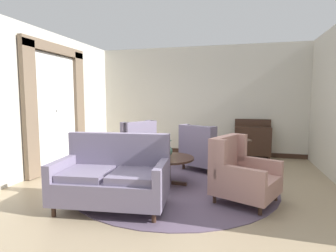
{
  "coord_description": "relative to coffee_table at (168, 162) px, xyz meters",
  "views": [
    {
      "loc": [
        1.1,
        -4.38,
        1.57
      ],
      "look_at": [
        -0.14,
        0.37,
        1.06
      ],
      "focal_mm": 29.09,
      "sensor_mm": 36.0,
      "label": 1
    }
  ],
  "objects": [
    {
      "name": "ground",
      "position": [
        0.13,
        -0.3,
        -0.42
      ],
      "size": [
        9.01,
        9.01,
        0.0
      ],
      "primitive_type": "plane",
      "color": "#9E896B"
    },
    {
      "name": "wall_back",
      "position": [
        0.13,
        2.92,
        1.07
      ],
      "size": [
        5.92,
        0.08,
        2.98
      ],
      "primitive_type": "cube",
      "color": "beige",
      "rests_on": "ground"
    },
    {
      "name": "wall_left",
      "position": [
        -2.75,
        0.66,
        1.07
      ],
      "size": [
        0.08,
        4.51,
        2.98
      ],
      "primitive_type": "cube",
      "color": "beige",
      "rests_on": "ground"
    },
    {
      "name": "baseboard_back",
      "position": [
        0.13,
        2.86,
        -0.36
      ],
      "size": [
        5.76,
        0.03,
        0.12
      ],
      "primitive_type": "cube",
      "color": "#382319",
      "rests_on": "ground"
    },
    {
      "name": "area_rug",
      "position": [
        0.13,
        -0.0,
        -0.41
      ],
      "size": [
        3.59,
        3.59,
        0.01
      ],
      "primitive_type": "cylinder",
      "color": "#5B4C60",
      "rests_on": "ground"
    },
    {
      "name": "window_with_curtains",
      "position": [
        -2.65,
        0.48,
        1.03
      ],
      "size": [
        0.12,
        1.97,
        2.72
      ],
      "color": "silver"
    },
    {
      "name": "coffee_table",
      "position": [
        0.0,
        0.0,
        0.0
      ],
      "size": [
        0.95,
        0.95,
        0.5
      ],
      "color": "#382319",
      "rests_on": "ground"
    },
    {
      "name": "porcelain_vase",
      "position": [
        0.01,
        -0.03,
        0.22
      ],
      "size": [
        0.17,
        0.17,
        0.32
      ],
      "color": "#4C7A66",
      "rests_on": "coffee_table"
    },
    {
      "name": "settee",
      "position": [
        -0.5,
        -1.21,
        0.0
      ],
      "size": [
        1.65,
        1.02,
        1.04
      ],
      "rotation": [
        0.0,
        0.0,
        0.11
      ],
      "color": "slate",
      "rests_on": "ground"
    },
    {
      "name": "armchair_back_corner",
      "position": [
        0.5,
        1.18,
        0.0
      ],
      "size": [
        1.14,
        1.18,
        0.99
      ],
      "rotation": [
        0.0,
        0.0,
        2.67
      ],
      "color": "slate",
      "rests_on": "ground"
    },
    {
      "name": "armchair_far_left",
      "position": [
        -0.99,
        0.8,
        0.02
      ],
      "size": [
        1.14,
        1.11,
        1.08
      ],
      "rotation": [
        0.0,
        0.0,
        4.2
      ],
      "color": "slate",
      "rests_on": "ground"
    },
    {
      "name": "armchair_near_sideboard",
      "position": [
        1.28,
        -0.51,
        -0.0
      ],
      "size": [
        1.11,
        1.09,
        0.98
      ],
      "rotation": [
        0.0,
        0.0,
        7.44
      ],
      "color": "tan",
      "rests_on": "ground"
    },
    {
      "name": "side_table",
      "position": [
        1.26,
        0.93,
        0.02
      ],
      "size": [
        0.46,
        0.46,
        0.74
      ],
      "color": "#382319",
      "rests_on": "ground"
    },
    {
      "name": "sideboard",
      "position": [
        1.59,
        2.62,
        0.05
      ],
      "size": [
        0.91,
        0.36,
        1.02
      ],
      "color": "#382319",
      "rests_on": "ground"
    }
  ]
}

